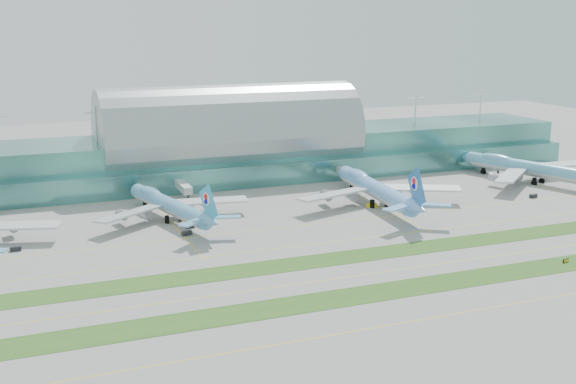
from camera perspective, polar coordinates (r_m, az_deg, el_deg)
name	(u,v)px	position (r m, az deg, el deg)	size (l,w,h in m)	color
ground	(354,259)	(224.23, 5.20, -5.27)	(700.00, 700.00, 0.00)	gray
terminal	(230,147)	(337.33, -4.62, 3.56)	(340.00, 69.10, 36.00)	#3D7A75
grass_strip_near	(400,289)	(201.14, 8.81, -7.59)	(420.00, 12.00, 0.08)	#2D591E
grass_strip_far	(351,257)	(225.91, 4.97, -5.11)	(420.00, 12.00, 0.08)	#2D591E
taxiline_a	(441,316)	(185.50, 11.96, -9.59)	(420.00, 0.35, 0.01)	yellow
taxiline_b	(375,273)	(212.54, 6.90, -6.37)	(420.00, 0.35, 0.01)	yellow
taxiline_c	(329,242)	(239.62, 3.27, -4.00)	(420.00, 0.35, 0.01)	yellow
taxiline_d	(303,225)	(258.88, 1.22, -2.65)	(420.00, 0.35, 0.01)	yellow
airliner_b	(169,204)	(268.49, -9.42, -0.95)	(59.48, 68.59, 19.10)	#60A5D4
airliner_c	(375,188)	(288.77, 6.91, 0.32)	(69.63, 79.28, 21.81)	#70AEF6
airliner_d	(530,167)	(344.69, 18.57, 1.85)	(66.44, 77.23, 21.92)	#59A3C5
gse_b	(16,249)	(246.42, -20.72, -4.20)	(3.41, 1.92, 1.46)	black
gse_c	(187,233)	(249.27, -8.00, -3.24)	(3.59, 1.57, 1.49)	black
gse_d	(190,226)	(258.03, -7.76, -2.66)	(3.18, 1.97, 1.51)	black
gse_e	(371,205)	(285.72, 6.61, -1.05)	(4.13, 2.12, 1.46)	yellow
gse_f	(409,213)	(277.07, 9.55, -1.61)	(3.40, 1.58, 1.43)	black
gse_g	(533,196)	(315.93, 18.81, -0.28)	(3.35, 1.75, 1.53)	black
taxiway_sign_east	(566,261)	(235.41, 21.09, -5.08)	(2.75, 1.00, 1.17)	black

